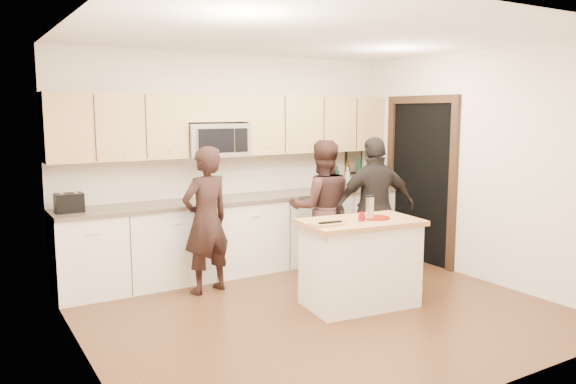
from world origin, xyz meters
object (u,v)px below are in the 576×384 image
toaster (69,203)px  woman_left (206,220)px  woman_center (322,208)px  island (360,262)px  woman_right (375,208)px

toaster → woman_left: woman_left is taller
woman_center → island: bearing=96.7°
woman_left → woman_center: (1.50, -0.06, 0.02)m
toaster → woman_center: (2.81, -0.60, -0.21)m
island → woman_center: (0.32, 1.16, 0.37)m
toaster → woman_right: bearing=-17.7°
island → woman_center: woman_center is taller
toaster → woman_left: bearing=-22.3°
woman_right → island: bearing=58.2°
woman_center → woman_right: (0.47, -0.45, 0.02)m
woman_right → woman_center: bearing=-27.4°
woman_left → woman_right: size_ratio=0.95×
island → woman_left: (-1.18, 1.22, 0.36)m
island → woman_center: bearing=81.3°
toaster → woman_center: size_ratio=0.17×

